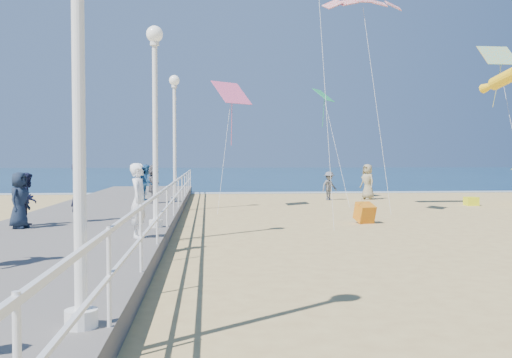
{
  "coord_description": "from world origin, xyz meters",
  "views": [
    {
      "loc": [
        -3.98,
        -15.28,
        2.25
      ],
      "look_at": [
        -2.5,
        2.0,
        1.6
      ],
      "focal_mm": 40.0,
      "sensor_mm": 36.0,
      "label": 1
    }
  ],
  "objects": [
    {
      "name": "lamp_post_near",
      "position": [
        -5.35,
        -9.0,
        3.66
      ],
      "size": [
        0.44,
        0.44,
        5.32
      ],
      "color": "white",
      "rests_on": "boardwalk"
    },
    {
      "name": "woman_holding_toddler",
      "position": [
        -5.55,
        -2.0,
        1.26
      ],
      "size": [
        0.51,
        0.69,
        1.72
      ],
      "primitive_type": "imported",
      "rotation": [
        0.0,
        0.0,
        1.4
      ],
      "color": "white",
      "rests_on": "boardwalk"
    },
    {
      "name": "spectator_0",
      "position": [
        -7.67,
        1.5,
        1.25
      ],
      "size": [
        0.47,
        0.66,
        1.69
      ],
      "primitive_type": "imported",
      "rotation": [
        0.0,
        0.0,
        1.46
      ],
      "color": "#171A34",
      "rests_on": "boardwalk"
    },
    {
      "name": "boardwalk",
      "position": [
        -7.5,
        0.0,
        0.2
      ],
      "size": [
        5.0,
        44.0,
        0.4
      ],
      "primitive_type": "cube",
      "color": "slate",
      "rests_on": "ground"
    },
    {
      "name": "spectator_4",
      "position": [
        -8.88,
        0.04,
        1.14
      ],
      "size": [
        0.6,
        0.8,
        1.48
      ],
      "primitive_type": "imported",
      "rotation": [
        0.0,
        0.0,
        1.37
      ],
      "color": "#162132",
      "rests_on": "boardwalk"
    },
    {
      "name": "beach_chair_right",
      "position": [
        8.4,
        10.5,
        0.2
      ],
      "size": [
        0.55,
        0.55,
        0.4
      ],
      "primitive_type": "cube",
      "color": "yellow",
      "rests_on": "ground"
    },
    {
      "name": "lamp_post_far",
      "position": [
        -5.35,
        9.0,
        3.66
      ],
      "size": [
        0.44,
        0.44,
        5.32
      ],
      "color": "white",
      "rests_on": "boardwalk"
    },
    {
      "name": "kite_diamond_green",
      "position": [
        2.29,
        15.22,
        5.62
      ],
      "size": [
        1.35,
        1.4,
        0.7
      ],
      "primitive_type": "cube",
      "rotation": [
        0.67,
        0.0,
        0.95
      ],
      "color": "#22A05B"
    },
    {
      "name": "kite_parafoil",
      "position": [
        2.66,
        8.79,
        8.96
      ],
      "size": [
        3.43,
        0.94,
        0.65
      ],
      "primitive_type": null,
      "rotation": [
        0.44,
        0.0,
        0.0
      ],
      "color": "red"
    },
    {
      "name": "kite_diamond_pink",
      "position": [
        -2.91,
        9.85,
        5.1
      ],
      "size": [
        1.83,
        1.75,
        1.04
      ],
      "primitive_type": "cube",
      "rotation": [
        0.77,
        0.0,
        0.64
      ],
      "color": "#E65583"
    },
    {
      "name": "spectator_5",
      "position": [
        -6.18,
        8.17,
        1.18
      ],
      "size": [
        0.59,
        1.48,
        1.56
      ],
      "primitive_type": "imported",
      "rotation": [
        0.0,
        0.0,
        1.66
      ],
      "color": "#5D5C61",
      "rests_on": "boardwalk"
    },
    {
      "name": "beach_walker_a",
      "position": [
        2.44,
        14.35,
        0.76
      ],
      "size": [
        1.13,
        0.99,
        1.51
      ],
      "primitive_type": "imported",
      "rotation": [
        0.0,
        0.0,
        0.56
      ],
      "color": "slate",
      "rests_on": "ground"
    },
    {
      "name": "kite_diamond_multi",
      "position": [
        9.44,
        10.22,
        6.99
      ],
      "size": [
        1.55,
        1.18,
        1.03
      ],
      "primitive_type": "cube",
      "rotation": [
        0.73,
        0.0,
        0.02
      ],
      "color": "#18BCD3"
    },
    {
      "name": "box_kite",
      "position": [
        1.39,
        3.77,
        0.3
      ],
      "size": [
        0.69,
        0.81,
        0.74
      ],
      "primitive_type": "cube",
      "rotation": [
        0.31,
        0.0,
        0.23
      ],
      "color": "#CC420C",
      "rests_on": "ground"
    },
    {
      "name": "kite_windsock",
      "position": [
        8.7,
        8.19,
        5.63
      ],
      "size": [
        0.99,
        2.56,
        1.05
      ],
      "primitive_type": "cylinder",
      "rotation": [
        1.36,
        0.0,
        0.17
      ],
      "color": "yellow"
    },
    {
      "name": "surf_line",
      "position": [
        0.0,
        20.5,
        0.03
      ],
      "size": [
        160.0,
        1.2,
        0.04
      ],
      "primitive_type": "cube",
      "color": "silver",
      "rests_on": "ground"
    },
    {
      "name": "lamp_post_mid",
      "position": [
        -5.35,
        0.0,
        3.66
      ],
      "size": [
        0.44,
        0.44,
        5.32
      ],
      "color": "white",
      "rests_on": "boardwalk"
    },
    {
      "name": "ground",
      "position": [
        0.0,
        0.0,
        0.0
      ],
      "size": [
        160.0,
        160.0,
        0.0
      ],
      "primitive_type": "plane",
      "color": "tan",
      "rests_on": "ground"
    },
    {
      "name": "ocean",
      "position": [
        0.0,
        65.0,
        0.01
      ],
      "size": [
        160.0,
        90.0,
        0.05
      ],
      "primitive_type": "cube",
      "color": "#0C2948",
      "rests_on": "ground"
    },
    {
      "name": "beach_walker_c",
      "position": [
        4.62,
        14.72,
        0.95
      ],
      "size": [
        0.95,
        1.1,
        1.9
      ],
      "primitive_type": "imported",
      "rotation": [
        0.0,
        0.0,
        -1.12
      ],
      "color": "gray",
      "rests_on": "ground"
    },
    {
      "name": "toddler_held",
      "position": [
        -5.4,
        -1.85,
        1.67
      ],
      "size": [
        0.38,
        0.46,
        0.84
      ],
      "primitive_type": "imported",
      "rotation": [
        0.0,
        0.0,
        1.4
      ],
      "color": "#2D6BA9",
      "rests_on": "boardwalk"
    },
    {
      "name": "railing",
      "position": [
        -5.05,
        0.0,
        1.25
      ],
      "size": [
        0.05,
        42.0,
        0.55
      ],
      "color": "white",
      "rests_on": "boardwalk"
    },
    {
      "name": "spectator_7",
      "position": [
        -8.85,
        0.63,
        1.12
      ],
      "size": [
        0.56,
        0.71,
        1.44
      ],
      "primitive_type": "imported",
      "rotation": [
        0.0,
        0.0,
        1.55
      ],
      "color": "#191D39",
      "rests_on": "boardwalk"
    }
  ]
}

